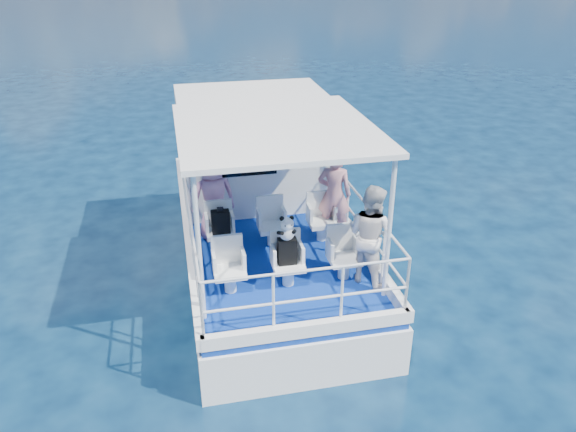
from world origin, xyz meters
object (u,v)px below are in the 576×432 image
object	(u,v)px
passenger_stbd_aft	(370,235)
passenger_port_fwd	(214,198)
backpack_center	(287,251)
panda	(287,228)

from	to	relation	value
passenger_stbd_aft	passenger_port_fwd	bearing A→B (deg)	13.39
passenger_port_fwd	passenger_stbd_aft	distance (m)	2.92
passenger_port_fwd	backpack_center	bearing A→B (deg)	111.80
passenger_stbd_aft	panda	size ratio (longest dim) A/B	4.19
passenger_stbd_aft	backpack_center	distance (m)	1.29
passenger_port_fwd	panda	bearing A→B (deg)	111.35
backpack_center	passenger_stbd_aft	bearing A→B (deg)	-6.35
panda	passenger_port_fwd	bearing A→B (deg)	117.00
backpack_center	panda	bearing A→B (deg)	-118.27
backpack_center	panda	distance (m)	0.41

